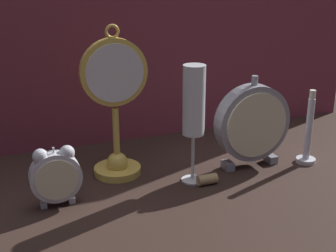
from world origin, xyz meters
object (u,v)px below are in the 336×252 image
Objects in this scene: champagne_flute at (194,107)px; pocket_watch_on_stand at (115,112)px; alarm_clock_twin_bell at (55,174)px; mantel_clock_silver at (252,123)px; brass_candlestick at (308,138)px; wine_cork at (207,179)px.

pocket_watch_on_stand is at bearing 147.28° from champagne_flute.
alarm_clock_twin_bell is 0.48× the size of champagne_flute.
champagne_flute is at bearing -171.32° from mantel_clock_silver.
champagne_flute is (-0.15, -0.02, 0.06)m from mantel_clock_silver.
champagne_flute is 1.44× the size of brass_candlestick.
wine_cork is at bearing -50.66° from champagne_flute.
pocket_watch_on_stand is 0.17m from champagne_flute.
mantel_clock_silver reaches higher than brass_candlestick.
pocket_watch_on_stand is 1.87× the size of brass_candlestick.
mantel_clock_silver reaches higher than alarm_clock_twin_bell.
brass_candlestick is at bearing 4.68° from wine_cork.
mantel_clock_silver is (0.29, -0.07, -0.04)m from pocket_watch_on_stand.
champagne_flute is at bearing 1.61° from alarm_clock_twin_bell.
brass_candlestick is 0.27m from wine_cork.
pocket_watch_on_stand is 1.55× the size of mantel_clock_silver.
alarm_clock_twin_bell is at bearing -178.39° from champagne_flute.
alarm_clock_twin_bell is at bearing 176.48° from wine_cork.
brass_candlestick is (0.13, -0.03, -0.04)m from mantel_clock_silver.
pocket_watch_on_stand is at bearing 167.24° from mantel_clock_silver.
brass_candlestick reaches higher than wine_cork.
pocket_watch_on_stand is 7.76× the size of wine_cork.
champagne_flute is 0.16m from wine_cork.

